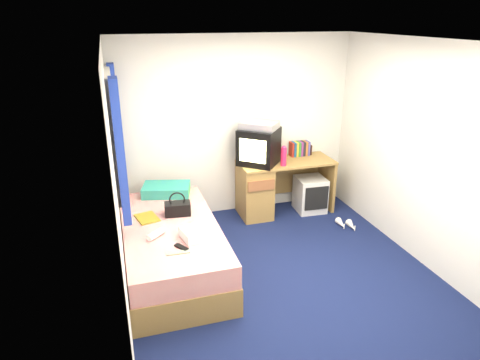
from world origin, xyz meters
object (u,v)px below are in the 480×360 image
object	(u,v)px
vcr	(259,125)
pink_water_bottle	(284,157)
colour_swatch_fan	(178,253)
aerosol_can	(273,155)
handbag	(178,208)
desk	(266,186)
magazine	(147,218)
pillow	(166,190)
picture_frame	(309,149)
towel	(198,233)
crt_tv	(259,146)
water_bottle	(156,234)
remote_control	(181,247)
storage_cube	(310,194)
bed	(172,247)
white_heels	(346,225)

from	to	relation	value
vcr	pink_water_bottle	xyz separation A→B (m)	(0.28, -0.18, -0.40)
pink_water_bottle	colour_swatch_fan	world-z (taller)	pink_water_bottle
aerosol_can	handbag	bearing A→B (deg)	-149.44
desk	aerosol_can	world-z (taller)	aerosol_can
aerosol_can	colour_swatch_fan	world-z (taller)	aerosol_can
magazine	colour_swatch_fan	xyz separation A→B (m)	(0.21, -0.82, -0.00)
pillow	vcr	world-z (taller)	vcr
picture_frame	towel	bearing A→B (deg)	-140.91
picture_frame	aerosol_can	world-z (taller)	aerosol_can
picture_frame	magazine	xyz separation A→B (m)	(-2.40, -0.99, -0.27)
crt_tv	water_bottle	distance (m)	2.02
pillow	pink_water_bottle	xyz separation A→B (m)	(1.55, 0.02, 0.27)
aerosol_can	remote_control	distance (m)	2.23
handbag	remote_control	distance (m)	0.75
storage_cube	water_bottle	bearing A→B (deg)	-149.58
water_bottle	bed	bearing A→B (deg)	52.78
pillow	desk	bearing A→B (deg)	8.12
crt_tv	magazine	size ratio (longest dim) A/B	2.33
towel	water_bottle	xyz separation A→B (m)	(-0.40, 0.12, -0.02)
colour_swatch_fan	pink_water_bottle	bearing A→B (deg)	41.42
pillow	vcr	bearing A→B (deg)	9.02
pillow	white_heels	world-z (taller)	pillow
colour_swatch_fan	handbag	bearing A→B (deg)	80.87
handbag	picture_frame	bearing A→B (deg)	32.08
storage_cube	white_heels	world-z (taller)	storage_cube
water_bottle	colour_swatch_fan	bearing A→B (deg)	-66.01
colour_swatch_fan	pillow	bearing A→B (deg)	86.38
white_heels	water_bottle	bearing A→B (deg)	-167.94
pillow	picture_frame	bearing A→B (deg)	10.37
colour_swatch_fan	white_heels	distance (m)	2.55
pillow	pink_water_bottle	size ratio (longest dim) A/B	2.33
storage_cube	magazine	world-z (taller)	magazine
storage_cube	handbag	bearing A→B (deg)	-156.91
pillow	magazine	xyz separation A→B (m)	(-0.30, -0.61, -0.05)
crt_tv	water_bottle	size ratio (longest dim) A/B	3.26
handbag	pink_water_bottle	bearing A→B (deg)	29.00
pink_water_bottle	handbag	xyz separation A→B (m)	(-1.51, -0.63, -0.25)
vcr	magazine	xyz separation A→B (m)	(-1.56, -0.81, -0.72)
pillow	pink_water_bottle	distance (m)	1.57
handbag	magazine	xyz separation A→B (m)	(-0.34, -0.00, -0.07)
storage_cube	vcr	world-z (taller)	vcr
vcr	water_bottle	size ratio (longest dim) A/B	2.32
picture_frame	water_bottle	world-z (taller)	picture_frame
handbag	colour_swatch_fan	world-z (taller)	handbag
vcr	towel	distance (m)	1.91
bed	desk	world-z (taller)	desk
crt_tv	storage_cube	bearing A→B (deg)	33.41
desk	picture_frame	size ratio (longest dim) A/B	9.29
picture_frame	towel	world-z (taller)	picture_frame
towel	colour_swatch_fan	distance (m)	0.34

